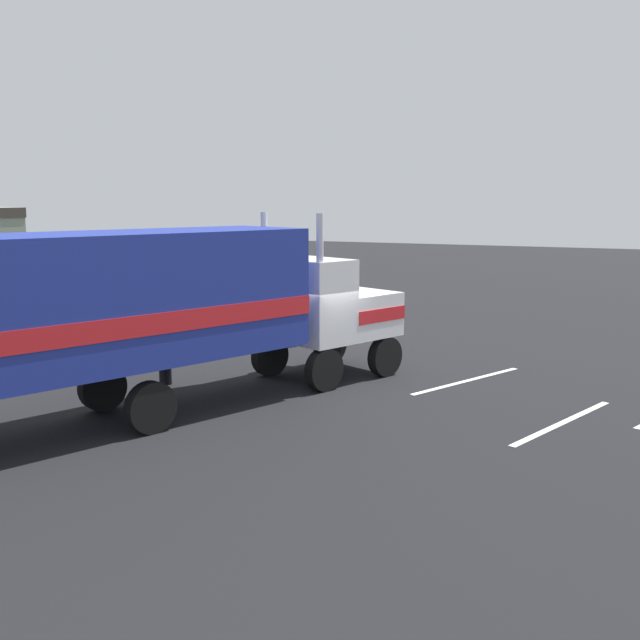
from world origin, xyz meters
TOP-DOWN VIEW (x-y plane):
  - ground_plane at (0.00, 0.00)m, footprint 120.00×120.00m
  - lane_stripe_near at (1.60, -3.50)m, footprint 4.04×2.04m
  - lane_stripe_mid at (-1.19, -6.25)m, footprint 4.18×1.69m
  - semi_truck at (-4.91, 2.53)m, footprint 13.99×7.91m
  - person_bystander at (-2.04, 3.71)m, footprint 0.45×0.47m

SIDE VIEW (x-z plane):
  - ground_plane at x=0.00m, z-range 0.00..0.00m
  - lane_stripe_near at x=1.60m, z-range 0.00..0.01m
  - lane_stripe_mid at x=-1.19m, z-range 0.00..0.01m
  - person_bystander at x=-2.04m, z-range 0.08..1.71m
  - semi_truck at x=-4.91m, z-range 0.27..4.77m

